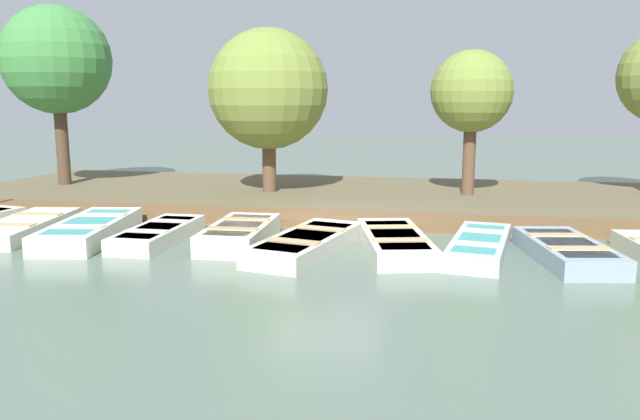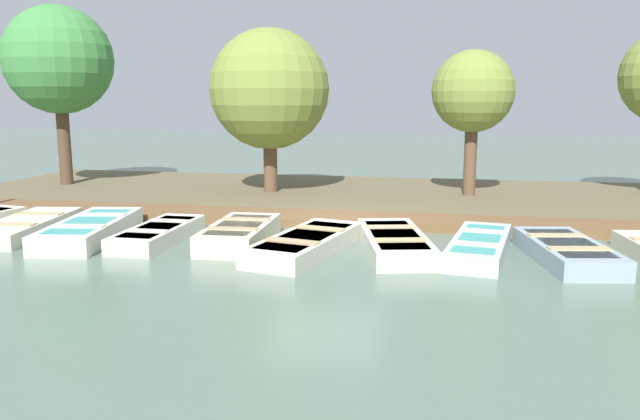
# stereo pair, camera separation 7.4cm
# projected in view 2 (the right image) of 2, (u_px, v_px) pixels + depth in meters

# --- Properties ---
(ground_plane) EXTENTS (80.00, 80.00, 0.00)m
(ground_plane) POSITION_uv_depth(u_px,v_px,m) (327.00, 232.00, 13.84)
(ground_plane) COLOR #566B5B
(shore_bank) EXTENTS (8.00, 24.00, 0.15)m
(shore_bank) POSITION_uv_depth(u_px,v_px,m) (357.00, 195.00, 18.66)
(shore_bank) COLOR brown
(shore_bank) RESTS_ON ground_plane
(dock_walkway) EXTENTS (1.43, 22.62, 0.19)m
(dock_walkway) POSITION_uv_depth(u_px,v_px,m) (335.00, 219.00, 14.89)
(dock_walkway) COLOR brown
(dock_walkway) RESTS_ON ground_plane
(rowboat_1) EXTENTS (3.36, 1.60, 0.35)m
(rowboat_1) POSITION_uv_depth(u_px,v_px,m) (25.00, 226.00, 13.67)
(rowboat_1) COLOR beige
(rowboat_1) RESTS_ON ground_plane
(rowboat_2) EXTENTS (3.51, 1.72, 0.42)m
(rowboat_2) POSITION_uv_depth(u_px,v_px,m) (90.00, 229.00, 13.17)
(rowboat_2) COLOR silver
(rowboat_2) RESTS_ON ground_plane
(rowboat_3) EXTENTS (2.83, 0.97, 0.35)m
(rowboat_3) POSITION_uv_depth(u_px,v_px,m) (159.00, 233.00, 12.96)
(rowboat_3) COLOR silver
(rowboat_3) RESTS_ON ground_plane
(rowboat_4) EXTENTS (2.68, 1.21, 0.44)m
(rowboat_4) POSITION_uv_depth(u_px,v_px,m) (240.00, 234.00, 12.70)
(rowboat_4) COLOR beige
(rowboat_4) RESTS_ON ground_plane
(rowboat_5) EXTENTS (3.50, 1.84, 0.36)m
(rowboat_5) POSITION_uv_depth(u_px,v_px,m) (306.00, 243.00, 12.04)
(rowboat_5) COLOR beige
(rowboat_5) RESTS_ON ground_plane
(rowboat_6) EXTENTS (3.37, 1.84, 0.37)m
(rowboat_6) POSITION_uv_depth(u_px,v_px,m) (395.00, 242.00, 12.14)
(rowboat_6) COLOR beige
(rowboat_6) RESTS_ON ground_plane
(rowboat_7) EXTENTS (3.29, 1.46, 0.35)m
(rowboat_7) POSITION_uv_depth(u_px,v_px,m) (479.00, 246.00, 11.85)
(rowboat_7) COLOR #B2BCC1
(rowboat_7) RESTS_ON ground_plane
(rowboat_8) EXTENTS (3.00, 1.65, 0.38)m
(rowboat_8) POSITION_uv_depth(u_px,v_px,m) (567.00, 251.00, 11.38)
(rowboat_8) COLOR #8C9EA8
(rowboat_8) RESTS_ON ground_plane
(park_tree_far_left) EXTENTS (3.43, 3.43, 5.86)m
(park_tree_far_left) POSITION_uv_depth(u_px,v_px,m) (58.00, 61.00, 19.91)
(park_tree_far_left) COLOR #4C3828
(park_tree_far_left) RESTS_ON ground_plane
(park_tree_left) EXTENTS (3.55, 3.55, 4.98)m
(park_tree_left) POSITION_uv_depth(u_px,v_px,m) (269.00, 90.00, 18.40)
(park_tree_left) COLOR brown
(park_tree_left) RESTS_ON ground_plane
(park_tree_center) EXTENTS (2.34, 2.34, 4.31)m
(park_tree_center) POSITION_uv_depth(u_px,v_px,m) (473.00, 93.00, 17.78)
(park_tree_center) COLOR brown
(park_tree_center) RESTS_ON ground_plane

